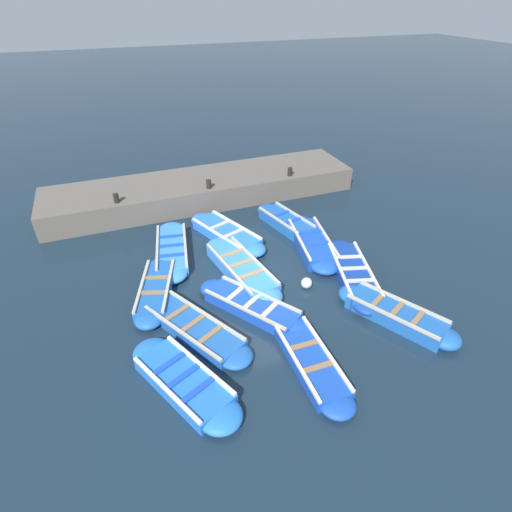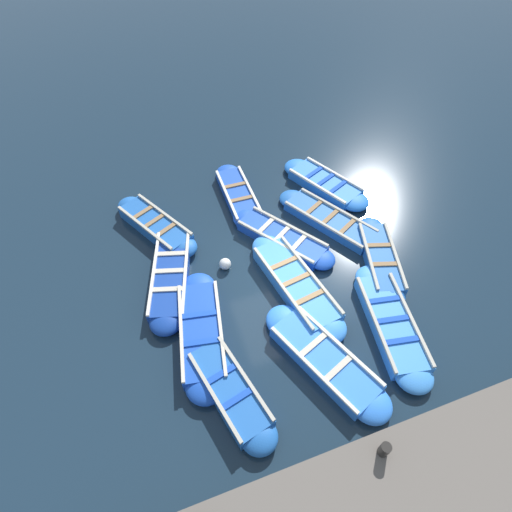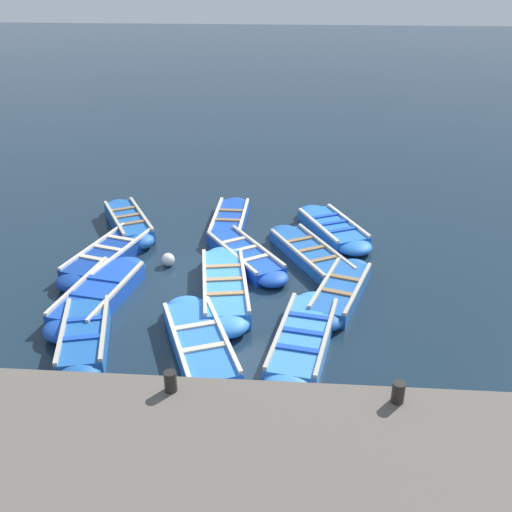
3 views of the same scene
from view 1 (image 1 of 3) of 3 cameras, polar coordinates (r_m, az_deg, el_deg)
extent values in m
plane|color=#162838|center=(12.36, -0.09, -3.68)|extent=(120.00, 120.00, 0.00)
cube|color=blue|center=(9.60, -10.26, -17.24)|extent=(2.67, 1.98, 0.33)
ellipsoid|color=blue|center=(10.33, -14.53, -13.23)|extent=(1.29, 1.27, 0.33)
ellipsoid|color=blue|center=(8.98, -5.13, -21.74)|extent=(1.29, 1.27, 0.33)
cube|color=silver|center=(9.30, -12.83, -17.98)|extent=(2.23, 1.10, 0.07)
cube|color=silver|center=(9.61, -8.07, -15.00)|extent=(2.23, 1.10, 0.07)
cube|color=#1947B7|center=(9.76, -12.31, -14.77)|extent=(0.51, 0.88, 0.04)
cube|color=#1947B7|center=(9.46, -10.38, -16.54)|extent=(0.51, 0.88, 0.04)
cube|color=#1947B7|center=(9.18, -8.30, -18.41)|extent=(0.51, 0.88, 0.04)
cube|color=#1E59AD|center=(12.15, -14.10, -4.69)|extent=(2.65, 1.57, 0.33)
ellipsoid|color=#1E59AD|center=(13.14, -13.29, -1.27)|extent=(1.01, 0.99, 0.33)
ellipsoid|color=#1E59AD|center=(11.22, -15.04, -8.70)|extent=(1.01, 0.99, 0.33)
cube|color=#B2AD9E|center=(12.11, -16.02, -3.98)|extent=(2.37, 0.82, 0.07)
cube|color=#B2AD9E|center=(11.96, -12.41, -3.91)|extent=(2.37, 0.82, 0.07)
cube|color=olive|center=(12.32, -13.97, -2.98)|extent=(0.36, 0.76, 0.04)
cube|color=olive|center=(11.77, -14.47, -5.07)|extent=(0.36, 0.76, 0.04)
cube|color=#1947B7|center=(9.97, 7.76, -14.54)|extent=(2.57, 0.92, 0.28)
ellipsoid|color=#1947B7|center=(10.75, 4.67, -9.80)|extent=(0.85, 0.83, 0.28)
ellipsoid|color=#1947B7|center=(9.31, 11.50, -19.96)|extent=(0.85, 0.83, 0.28)
cube|color=silver|center=(9.71, 5.65, -14.53)|extent=(2.51, 0.11, 0.07)
cube|color=silver|center=(9.99, 9.96, -13.18)|extent=(2.51, 0.11, 0.07)
cube|color=olive|center=(10.07, 6.89, -12.50)|extent=(0.15, 0.78, 0.04)
cube|color=olive|center=(9.65, 8.84, -15.38)|extent=(0.15, 0.78, 0.04)
cube|color=#3884E0|center=(13.82, -11.92, 0.86)|extent=(2.95, 1.49, 0.33)
ellipsoid|color=#3884E0|center=(15.02, -11.98, 3.76)|extent=(1.10, 1.08, 0.33)
ellipsoid|color=#3884E0|center=(12.65, -11.84, -2.59)|extent=(1.10, 1.08, 0.33)
cube|color=#B2AD9E|center=(13.74, -13.92, 1.35)|extent=(2.73, 0.58, 0.07)
cube|color=#B2AD9E|center=(13.69, -10.10, 1.75)|extent=(2.73, 0.58, 0.07)
cube|color=#1947B7|center=(14.23, -12.03, 2.78)|extent=(0.30, 0.89, 0.04)
cube|color=#1947B7|center=(13.72, -12.01, 1.50)|extent=(0.30, 0.89, 0.04)
cube|color=#1947B7|center=(13.22, -11.98, 0.12)|extent=(0.30, 0.89, 0.04)
cube|color=#1E59AD|center=(10.77, -8.88, -10.08)|extent=(3.06, 2.25, 0.28)
ellipsoid|color=#1E59AD|center=(11.69, -13.79, -6.59)|extent=(1.20, 1.18, 0.28)
ellipsoid|color=#1E59AD|center=(9.99, -2.99, -14.06)|extent=(1.20, 1.18, 0.28)
cube|color=#B2AD9E|center=(10.47, -10.73, -10.58)|extent=(2.60, 1.46, 0.07)
cube|color=#B2AD9E|center=(10.85, -7.27, -8.24)|extent=(2.60, 1.46, 0.07)
cube|color=olive|center=(11.04, -11.17, -7.91)|extent=(0.52, 0.79, 0.04)
cube|color=olive|center=(10.66, -8.95, -9.45)|extent=(0.52, 0.79, 0.04)
cube|color=olive|center=(10.31, -6.56, -11.08)|extent=(0.52, 0.79, 0.04)
cube|color=#1947B7|center=(13.98, 8.01, 1.88)|extent=(2.88, 1.52, 0.39)
ellipsoid|color=#1947B7|center=(15.09, 6.47, 4.62)|extent=(1.14, 1.12, 0.39)
ellipsoid|color=#1947B7|center=(12.91, 9.79, -1.32)|extent=(1.14, 1.12, 0.39)
cube|color=beige|center=(13.73, 6.18, 2.51)|extent=(2.65, 0.57, 0.07)
cube|color=beige|center=(14.01, 9.95, 2.86)|extent=(2.65, 0.57, 0.07)
cube|color=#1947B7|center=(14.18, 7.61, 3.44)|extent=(0.30, 0.92, 0.04)
cube|color=#1947B7|center=(13.56, 8.56, 1.79)|extent=(0.30, 0.92, 0.04)
cube|color=#1E59AD|center=(15.13, 4.34, 4.82)|extent=(2.53, 1.42, 0.39)
ellipsoid|color=#1E59AD|center=(15.95, 1.68, 6.56)|extent=(1.01, 0.99, 0.39)
ellipsoid|color=#1E59AD|center=(14.35, 7.29, 2.88)|extent=(1.01, 0.99, 0.39)
cube|color=#B2AD9E|center=(14.79, 3.16, 5.18)|extent=(2.29, 0.63, 0.07)
cube|color=#B2AD9E|center=(15.24, 5.57, 6.00)|extent=(2.29, 0.63, 0.07)
cube|color=#1947B7|center=(15.25, 3.59, 6.05)|extent=(0.32, 0.79, 0.04)
cube|color=#1947B7|center=(14.79, 5.19, 5.02)|extent=(0.32, 0.79, 0.04)
cube|color=#1947B7|center=(11.23, -0.59, -7.22)|extent=(2.79, 2.25, 0.33)
ellipsoid|color=#1947B7|center=(11.91, -6.02, -4.62)|extent=(1.12, 1.11, 0.33)
ellipsoid|color=#1947B7|center=(10.68, 5.54, -10.04)|extent=(1.12, 1.11, 0.33)
cube|color=#B2AD9E|center=(10.86, -1.81, -7.54)|extent=(2.31, 1.57, 0.07)
cube|color=#B2AD9E|center=(11.34, 0.57, -5.40)|extent=(2.31, 1.57, 0.07)
cube|color=beige|center=(11.38, -3.01, -5.38)|extent=(0.54, 0.71, 0.04)
cube|color=beige|center=(11.11, -0.59, -6.51)|extent=(0.54, 0.71, 0.04)
cube|color=beige|center=(10.85, 1.95, -7.68)|extent=(0.54, 0.71, 0.04)
cube|color=blue|center=(14.44, -4.25, 3.21)|extent=(2.97, 1.95, 0.35)
ellipsoid|color=blue|center=(15.43, -7.51, 5.17)|extent=(1.22, 1.21, 0.35)
ellipsoid|color=blue|center=(13.53, -0.54, 0.96)|extent=(1.22, 1.21, 0.35)
cube|color=silver|center=(14.10, -5.75, 3.29)|extent=(2.58, 1.07, 0.07)
cube|color=silver|center=(14.58, -2.87, 4.56)|extent=(2.58, 1.07, 0.07)
cube|color=beige|center=(14.62, -5.26, 4.46)|extent=(0.45, 0.87, 0.04)
cube|color=beige|center=(14.07, -3.27, 3.29)|extent=(0.45, 0.87, 0.04)
cube|color=#3884E0|center=(12.57, -2.11, -1.85)|extent=(3.19, 1.48, 0.39)
ellipsoid|color=#3884E0|center=(13.72, -5.17, 1.42)|extent=(1.08, 1.06, 0.39)
ellipsoid|color=#3884E0|center=(11.52, 1.55, -5.73)|extent=(1.08, 1.06, 0.39)
cube|color=#B2AD9E|center=(12.27, -4.02, -1.60)|extent=(2.98, 0.56, 0.07)
cube|color=#B2AD9E|center=(12.62, -0.30, -0.38)|extent=(2.98, 0.56, 0.07)
cube|color=#9E7A51|center=(12.93, -3.51, 0.40)|extent=(0.28, 0.89, 0.04)
cube|color=#9E7A51|center=(12.45, -2.13, -1.04)|extent=(0.28, 0.89, 0.04)
cube|color=#9E7A51|center=(11.98, -0.64, -2.60)|extent=(0.28, 0.89, 0.04)
cube|color=navy|center=(12.75, 13.66, -2.45)|extent=(3.08, 1.74, 0.37)
ellipsoid|color=navy|center=(13.89, 12.01, 1.14)|extent=(1.11, 1.09, 0.37)
ellipsoid|color=navy|center=(11.68, 15.63, -6.71)|extent=(1.11, 1.09, 0.37)
cube|color=silver|center=(12.50, 11.89, -1.75)|extent=(2.78, 0.89, 0.07)
cube|color=silver|center=(12.76, 15.65, -1.54)|extent=(2.78, 0.89, 0.07)
cube|color=beige|center=(13.11, 13.03, -0.12)|extent=(0.37, 0.84, 0.04)
cube|color=beige|center=(12.63, 13.78, -1.70)|extent=(0.37, 0.84, 0.04)
cube|color=beige|center=(12.16, 14.59, -3.41)|extent=(0.37, 0.84, 0.04)
cube|color=#1E59AD|center=(11.56, 19.33, -7.94)|extent=(2.73, 2.00, 0.40)
ellipsoid|color=#1E59AD|center=(11.90, 13.64, -5.36)|extent=(1.09, 1.08, 0.40)
ellipsoid|color=#1E59AD|center=(11.35, 25.37, -10.57)|extent=(1.09, 1.08, 0.40)
cube|color=#B2AD9E|center=(11.12, 18.72, -8.11)|extent=(2.32, 1.28, 0.07)
cube|color=#B2AD9E|center=(11.70, 20.33, -6.07)|extent=(2.32, 1.28, 0.07)
cube|color=olive|center=(11.55, 17.04, -6.01)|extent=(0.48, 0.73, 0.04)
cube|color=olive|center=(11.42, 19.54, -7.12)|extent=(0.48, 0.73, 0.04)
cube|color=olive|center=(11.31, 22.10, -8.24)|extent=(0.48, 0.73, 0.04)
cube|color=#605951|center=(17.26, -7.57, 9.54)|extent=(2.84, 12.79, 0.95)
cylinder|color=black|center=(15.66, -19.35, 7.81)|extent=(0.20, 0.20, 0.35)
cylinder|color=black|center=(16.04, -6.76, 10.18)|extent=(0.20, 0.20, 0.35)
cylinder|color=black|center=(17.15, 4.86, 11.91)|extent=(0.20, 0.20, 0.35)
sphere|color=silver|center=(12.13, 7.24, -3.84)|extent=(0.34, 0.34, 0.34)
camera|label=2|loc=(16.68, 2.05, 39.22)|focal=28.00mm
camera|label=3|loc=(21.67, -19.70, 31.22)|focal=42.00mm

